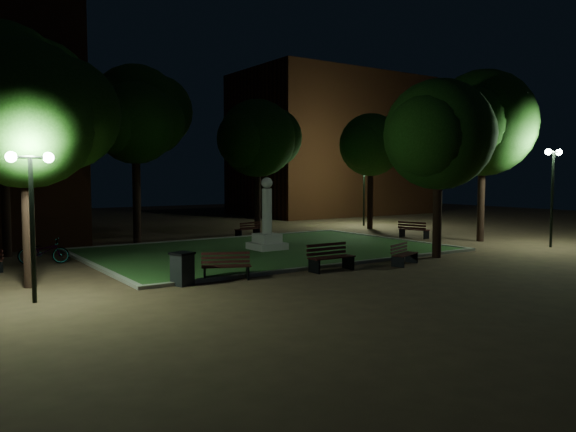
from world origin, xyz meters
name	(u,v)px	position (x,y,z in m)	size (l,w,h in m)	color
ground	(293,256)	(0.00, 0.00, 0.00)	(80.00, 80.00, 0.00)	#4E3826
lawn	(267,250)	(0.00, 2.00, 0.04)	(15.00, 10.00, 0.08)	#295021
lawn_kerb	(267,250)	(0.00, 2.00, 0.06)	(15.40, 10.40, 0.12)	slate
monument	(267,230)	(0.00, 2.00, 0.96)	(1.40, 1.40, 3.20)	gray
building_far	(331,146)	(18.00, 20.00, 6.00)	(16.00, 10.00, 12.00)	#502412
tree_west	(28,114)	(-10.11, -0.91, 5.15)	(5.37, 4.39, 7.35)	black
tree_north_wl	(137,123)	(-3.72, 8.02, 5.90)	(4.89, 3.99, 7.91)	black
tree_north_er	(259,138)	(3.81, 8.94, 5.50)	(5.50, 4.49, 7.75)	black
tree_ne	(372,145)	(11.05, 7.23, 5.26)	(4.80, 3.92, 7.24)	black
tree_east	(485,123)	(11.11, -0.99, 5.99)	(6.54, 5.34, 8.66)	black
tree_se	(441,135)	(4.79, -3.61, 5.00)	(5.48, 4.47, 7.24)	black
tree_nw	(5,91)	(-9.69, 6.61, 6.78)	(6.90, 5.63, 9.59)	black
tree_far_north	(138,111)	(-2.51, 11.28, 6.86)	(6.19, 5.05, 9.40)	black
lamppost_sw	(31,196)	(-10.49, -3.17, 2.82)	(1.18, 0.28, 3.97)	black
lamppost_se	(553,179)	(11.70, -4.36, 3.19)	(1.18, 0.28, 4.58)	black
lamppost_ne	(364,184)	(12.13, 9.13, 2.81)	(1.18, 0.28, 3.95)	black
bench_near_left	(330,258)	(-0.91, -3.65, 0.45)	(1.74, 0.61, 0.96)	black
bench_near_right	(403,255)	(2.19, -4.17, 0.38)	(1.53, 0.99, 0.80)	black
bench_west_near	(226,267)	(-4.73, -3.05, 0.41)	(1.66, 1.14, 0.87)	black
bench_right_side	(414,230)	(9.24, 1.95, 0.42)	(0.99, 1.73, 0.90)	black
bench_far_side	(248,230)	(2.26, 7.56, 0.38)	(1.55, 0.79, 0.81)	black
trash_bin	(182,269)	(-6.30, -3.17, 0.52)	(0.75, 0.75, 1.02)	black
bicycle	(44,251)	(-8.96, 3.67, 0.48)	(0.64, 1.84, 0.97)	black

